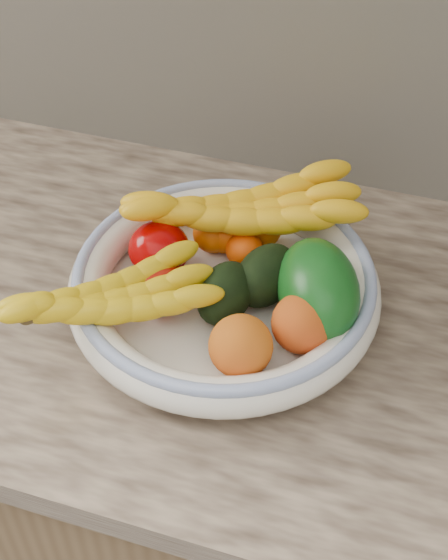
% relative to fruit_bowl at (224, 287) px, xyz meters
% --- Properties ---
extents(kitchen_counter, '(2.44, 0.66, 1.40)m').
position_rel_fruit_bowl_xyz_m(kitchen_counter, '(0.00, 0.03, -0.48)').
color(kitchen_counter, brown).
rests_on(kitchen_counter, ground).
extents(fruit_bowl, '(0.39, 0.39, 0.08)m').
position_rel_fruit_bowl_xyz_m(fruit_bowl, '(0.00, 0.00, 0.00)').
color(fruit_bowl, white).
rests_on(fruit_bowl, kitchen_counter).
extents(clementine_back_left, '(0.07, 0.07, 0.05)m').
position_rel_fruit_bowl_xyz_m(clementine_back_left, '(-0.04, 0.09, 0.01)').
color(clementine_back_left, '#E96104').
rests_on(clementine_back_left, fruit_bowl).
extents(clementine_back_right, '(0.06, 0.06, 0.05)m').
position_rel_fruit_bowl_xyz_m(clementine_back_right, '(0.02, 0.11, 0.01)').
color(clementine_back_right, orange).
rests_on(clementine_back_right, fruit_bowl).
extents(clementine_back_mid, '(0.06, 0.06, 0.05)m').
position_rel_fruit_bowl_xyz_m(clementine_back_mid, '(0.01, 0.07, 0.01)').
color(clementine_back_mid, '#FF5005').
rests_on(clementine_back_mid, fruit_bowl).
extents(clementine_extra, '(0.06, 0.06, 0.05)m').
position_rel_fruit_bowl_xyz_m(clementine_extra, '(-0.03, 0.09, 0.01)').
color(clementine_extra, '#F26005').
rests_on(clementine_extra, fruit_bowl).
extents(tomato_left, '(0.10, 0.10, 0.07)m').
position_rel_fruit_bowl_xyz_m(tomato_left, '(-0.10, 0.03, 0.01)').
color(tomato_left, '#A20101').
rests_on(tomato_left, fruit_bowl).
extents(tomato_near_left, '(0.09, 0.09, 0.06)m').
position_rel_fruit_bowl_xyz_m(tomato_near_left, '(-0.07, -0.04, 0.01)').
color(tomato_near_left, '#B11408').
rests_on(tomato_near_left, fruit_bowl).
extents(avocado_center, '(0.07, 0.10, 0.07)m').
position_rel_fruit_bowl_xyz_m(avocado_center, '(0.01, -0.02, 0.02)').
color(avocado_center, black).
rests_on(avocado_center, fruit_bowl).
extents(avocado_right, '(0.09, 0.11, 0.07)m').
position_rel_fruit_bowl_xyz_m(avocado_right, '(0.05, 0.02, 0.02)').
color(avocado_right, black).
rests_on(avocado_right, fruit_bowl).
extents(green_mango, '(0.17, 0.19, 0.13)m').
position_rel_fruit_bowl_xyz_m(green_mango, '(0.12, 0.00, 0.03)').
color(green_mango, '#0D4A13').
rests_on(green_mango, fruit_bowl).
extents(peach_front, '(0.08, 0.08, 0.07)m').
position_rel_fruit_bowl_xyz_m(peach_front, '(0.05, -0.10, 0.02)').
color(peach_front, orange).
rests_on(peach_front, fruit_bowl).
extents(peach_right, '(0.09, 0.09, 0.07)m').
position_rel_fruit_bowl_xyz_m(peach_right, '(0.11, -0.05, 0.02)').
color(peach_right, orange).
rests_on(peach_right, fruit_bowl).
extents(banana_bunch_back, '(0.35, 0.24, 0.09)m').
position_rel_fruit_bowl_xyz_m(banana_bunch_back, '(-0.01, 0.09, 0.04)').
color(banana_bunch_back, yellow).
rests_on(banana_bunch_back, fruit_bowl).
extents(banana_bunch_front, '(0.28, 0.25, 0.07)m').
position_rel_fruit_bowl_xyz_m(banana_bunch_front, '(-0.11, -0.10, 0.03)').
color(banana_bunch_front, yellow).
rests_on(banana_bunch_front, fruit_bowl).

